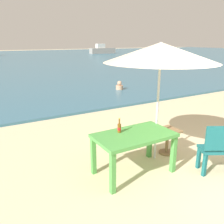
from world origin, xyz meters
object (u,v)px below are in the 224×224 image
swimmer_person (119,86)px  side_table_wood (167,138)px  beer_bottle_amber (119,127)px  picnic_table_green (134,140)px  boat_fishing_trawler (102,50)px  patio_umbrella (161,53)px

swimmer_person → side_table_wood: bearing=-113.2°
beer_bottle_amber → swimmer_person: beer_bottle_amber is taller
beer_bottle_amber → side_table_wood: bearing=3.6°
picnic_table_green → boat_fishing_trawler: boat_fishing_trawler is taller
patio_umbrella → boat_fishing_trawler: (16.85, 33.86, -1.45)m
picnic_table_green → side_table_wood: (1.07, 0.28, -0.30)m
swimmer_person → boat_fishing_trawler: size_ratio=0.09×
picnic_table_green → swimmer_person: bearing=59.9°
beer_bottle_amber → swimmer_person: 7.20m
side_table_wood → patio_umbrella: bearing=-172.1°
swimmer_person → patio_umbrella: bearing=-115.9°
swimmer_person → boat_fishing_trawler: 31.11m
patio_umbrella → boat_fishing_trawler: patio_umbrella is taller
picnic_table_green → swimmer_person: size_ratio=3.41×
swimmer_person → boat_fishing_trawler: bearing=63.4°
beer_bottle_amber → boat_fishing_trawler: bearing=62.4°
picnic_table_green → beer_bottle_amber: size_ratio=5.28×
picnic_table_green → side_table_wood: size_ratio=2.59×
picnic_table_green → patio_umbrella: size_ratio=0.61×
side_table_wood → swimmer_person: side_table_wood is taller
picnic_table_green → beer_bottle_amber: beer_bottle_amber is taller
picnic_table_green → beer_bottle_amber: (-0.19, 0.20, 0.20)m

